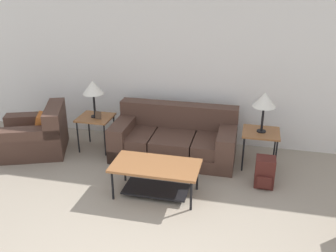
{
  "coord_description": "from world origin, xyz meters",
  "views": [
    {
      "loc": [
        1.01,
        -2.3,
        2.91
      ],
      "look_at": [
        -0.14,
        2.58,
        0.8
      ],
      "focal_mm": 40.0,
      "sensor_mm": 36.0,
      "label": 1
    }
  ],
  "objects_px": {
    "armchair": "(37,136)",
    "side_table_left": "(96,120)",
    "couch": "(175,140)",
    "backpack": "(265,172)",
    "coffee_table": "(156,172)",
    "table_lamp_right": "(264,100)",
    "side_table_right": "(261,135)",
    "table_lamp_left": "(93,88)"
  },
  "relations": [
    {
      "from": "side_table_left",
      "to": "table_lamp_left",
      "type": "distance_m",
      "value": 0.57
    },
    {
      "from": "armchair",
      "to": "backpack",
      "type": "xyz_separation_m",
      "value": [
        3.79,
        -0.26,
        -0.07
      ]
    },
    {
      "from": "backpack",
      "to": "table_lamp_left",
      "type": "bearing_deg",
      "value": 168.16
    },
    {
      "from": "armchair",
      "to": "backpack",
      "type": "bearing_deg",
      "value": -3.95
    },
    {
      "from": "couch",
      "to": "side_table_left",
      "type": "relative_size",
      "value": 3.38
    },
    {
      "from": "couch",
      "to": "backpack",
      "type": "distance_m",
      "value": 1.6
    },
    {
      "from": "side_table_left",
      "to": "table_lamp_left",
      "type": "height_order",
      "value": "table_lamp_left"
    },
    {
      "from": "armchair",
      "to": "coffee_table",
      "type": "xyz_separation_m",
      "value": [
        2.32,
        -0.84,
        0.06
      ]
    },
    {
      "from": "couch",
      "to": "backpack",
      "type": "relative_size",
      "value": 4.5
    },
    {
      "from": "coffee_table",
      "to": "side_table_left",
      "type": "bearing_deg",
      "value": 139.56
    },
    {
      "from": "couch",
      "to": "side_table_right",
      "type": "height_order",
      "value": "couch"
    },
    {
      "from": "coffee_table",
      "to": "table_lamp_right",
      "type": "xyz_separation_m",
      "value": [
        1.38,
        1.17,
        0.76
      ]
    },
    {
      "from": "coffee_table",
      "to": "side_table_right",
      "type": "relative_size",
      "value": 2.01
    },
    {
      "from": "couch",
      "to": "table_lamp_left",
      "type": "xyz_separation_m",
      "value": [
        -1.37,
        -0.05,
        0.81
      ]
    },
    {
      "from": "backpack",
      "to": "table_lamp_right",
      "type": "bearing_deg",
      "value": 98.35
    },
    {
      "from": "side_table_right",
      "to": "table_lamp_left",
      "type": "height_order",
      "value": "table_lamp_left"
    },
    {
      "from": "table_lamp_left",
      "to": "backpack",
      "type": "relative_size",
      "value": 1.41
    },
    {
      "from": "side_table_left",
      "to": "side_table_right",
      "type": "height_order",
      "value": "same"
    },
    {
      "from": "table_lamp_right",
      "to": "coffee_table",
      "type": "bearing_deg",
      "value": -139.66
    },
    {
      "from": "couch",
      "to": "coffee_table",
      "type": "height_order",
      "value": "couch"
    },
    {
      "from": "table_lamp_left",
      "to": "table_lamp_right",
      "type": "bearing_deg",
      "value": 0.0
    },
    {
      "from": "armchair",
      "to": "table_lamp_left",
      "type": "distance_m",
      "value": 1.3
    },
    {
      "from": "side_table_right",
      "to": "armchair",
      "type": "bearing_deg",
      "value": -174.87
    },
    {
      "from": "couch",
      "to": "armchair",
      "type": "xyz_separation_m",
      "value": [
        -2.33,
        -0.38,
        -0.01
      ]
    },
    {
      "from": "side_table_left",
      "to": "table_lamp_right",
      "type": "height_order",
      "value": "table_lamp_right"
    },
    {
      "from": "side_table_right",
      "to": "table_lamp_left",
      "type": "xyz_separation_m",
      "value": [
        -2.75,
        0.0,
        0.57
      ]
    },
    {
      "from": "couch",
      "to": "side_table_left",
      "type": "distance_m",
      "value": 1.39
    },
    {
      "from": "coffee_table",
      "to": "table_lamp_left",
      "type": "distance_m",
      "value": 1.95
    },
    {
      "from": "couch",
      "to": "side_table_left",
      "type": "bearing_deg",
      "value": -178.1
    },
    {
      "from": "coffee_table",
      "to": "side_table_right",
      "type": "xyz_separation_m",
      "value": [
        1.38,
        1.17,
        0.19
      ]
    },
    {
      "from": "armchair",
      "to": "side_table_right",
      "type": "relative_size",
      "value": 2.18
    },
    {
      "from": "coffee_table",
      "to": "table_lamp_right",
      "type": "bearing_deg",
      "value": 40.34
    },
    {
      "from": "coffee_table",
      "to": "couch",
      "type": "bearing_deg",
      "value": 89.9
    },
    {
      "from": "armchair",
      "to": "side_table_right",
      "type": "distance_m",
      "value": 3.72
    },
    {
      "from": "side_table_left",
      "to": "table_lamp_right",
      "type": "distance_m",
      "value": 2.8
    },
    {
      "from": "side_table_left",
      "to": "coffee_table",
      "type": "bearing_deg",
      "value": -40.44
    },
    {
      "from": "side_table_left",
      "to": "armchair",
      "type": "bearing_deg",
      "value": -160.78
    },
    {
      "from": "side_table_right",
      "to": "table_lamp_left",
      "type": "relative_size",
      "value": 0.94
    },
    {
      "from": "table_lamp_right",
      "to": "backpack",
      "type": "height_order",
      "value": "table_lamp_right"
    },
    {
      "from": "couch",
      "to": "side_table_right",
      "type": "xyz_separation_m",
      "value": [
        1.37,
        -0.05,
        0.24
      ]
    },
    {
      "from": "armchair",
      "to": "side_table_right",
      "type": "height_order",
      "value": "armchair"
    },
    {
      "from": "armchair",
      "to": "side_table_left",
      "type": "distance_m",
      "value": 1.04
    }
  ]
}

